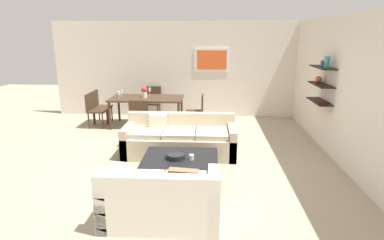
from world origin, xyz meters
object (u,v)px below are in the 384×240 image
object	(u,v)px
dining_table	(147,100)
loveseat_white	(162,199)
coffee_table	(180,169)
dining_chair_right_near	(198,109)
wine_glass_head	(150,90)
dining_chair_foot	(140,115)
wine_glass_left_far	(121,92)
centerpiece_vase	(144,92)
dining_chair_head	(153,100)
dining_chair_left_far	(100,104)
wine_glass_left_near	(119,94)
candle_jar	(191,157)
decorative_bowl	(176,156)
dining_chair_left_near	(94,108)
sofa_beige	(180,140)

from	to	relation	value
dining_table	loveseat_white	bearing A→B (deg)	-76.84
coffee_table	dining_chair_right_near	size ratio (longest dim) A/B	1.40
wine_glass_head	dining_chair_foot	bearing A→B (deg)	-90.00
wine_glass_left_far	centerpiece_vase	bearing A→B (deg)	-13.62
dining_chair_head	centerpiece_vase	distance (m)	1.02
dining_chair_left_far	wine_glass_left_near	distance (m)	0.82
candle_jar	dining_chair_left_far	distance (m)	4.42
dining_chair_foot	dining_chair_right_near	bearing A→B (deg)	26.78
candle_jar	dining_chair_foot	world-z (taller)	dining_chair_foot
decorative_bowl	centerpiece_vase	world-z (taller)	centerpiece_vase
candle_jar	wine_glass_left_far	distance (m)	3.99
dining_chair_foot	centerpiece_vase	world-z (taller)	centerpiece_vase
dining_chair_left_far	dining_chair_head	size ratio (longest dim) A/B	1.00
dining_chair_left_near	dining_chair_foot	size ratio (longest dim) A/B	1.00
sofa_beige	dining_table	size ratio (longest dim) A/B	1.18
dining_chair_left_near	dining_chair_head	bearing A→B (deg)	39.81
dining_chair_foot	wine_glass_left_near	xyz separation A→B (m)	(-0.69, 0.77, 0.37)
decorative_bowl	centerpiece_vase	bearing A→B (deg)	109.64
candle_jar	sofa_beige	bearing A→B (deg)	104.01
centerpiece_vase	dining_chair_left_near	bearing A→B (deg)	-171.86
sofa_beige	candle_jar	bearing A→B (deg)	-75.99
dining_chair_right_near	wine_glass_left_far	world-z (taller)	wine_glass_left_far
dining_chair_head	dining_chair_left_far	bearing A→B (deg)	-153.22
dining_chair_left_near	wine_glass_head	xyz separation A→B (m)	(1.34, 0.65, 0.37)
dining_chair_left_near	dining_chair_foot	distance (m)	1.50
centerpiece_vase	candle_jar	bearing A→B (deg)	-66.67
dining_chair_left_near	wine_glass_left_near	distance (m)	0.75
dining_table	dining_chair_left_far	world-z (taller)	dining_chair_left_far
dining_chair_left_far	wine_glass_left_far	xyz separation A→B (m)	(0.65, -0.10, 0.37)
coffee_table	candle_jar	bearing A→B (deg)	-16.37
loveseat_white	coffee_table	distance (m)	1.22
coffee_table	sofa_beige	bearing A→B (deg)	95.75
sofa_beige	coffee_table	distance (m)	1.19
candle_jar	wine_glass_left_far	xyz separation A→B (m)	(-2.04, 3.40, 0.45)
dining_chair_head	wine_glass_left_far	distance (m)	1.10
candle_jar	dining_chair_head	distance (m)	4.39
dining_chair_left_near	dining_chair_right_near	size ratio (longest dim) A/B	1.00
sofa_beige	dining_chair_foot	distance (m)	1.57
coffee_table	wine_glass_left_near	size ratio (longest dim) A/B	7.12
dining_chair_head	centerpiece_vase	bearing A→B (deg)	-92.77
centerpiece_vase	coffee_table	bearing A→B (deg)	-69.23
candle_jar	dining_chair_left_far	world-z (taller)	dining_chair_left_far
dining_table	centerpiece_vase	distance (m)	0.23
dining_table	dining_chair_foot	size ratio (longest dim) A/B	2.12
decorative_bowl	wine_glass_left_near	size ratio (longest dim) A/B	1.91
decorative_bowl	wine_glass_left_near	bearing A→B (deg)	119.85
decorative_bowl	wine_glass_head	size ratio (longest dim) A/B	1.79
loveseat_white	dining_chair_head	size ratio (longest dim) A/B	1.68
sofa_beige	dining_table	world-z (taller)	sofa_beige
dining_chair_head	dining_chair_left_near	bearing A→B (deg)	-140.19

